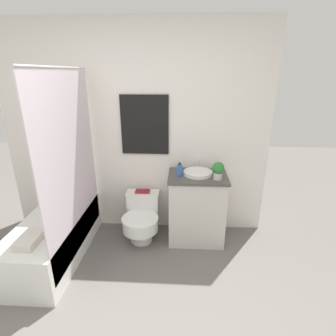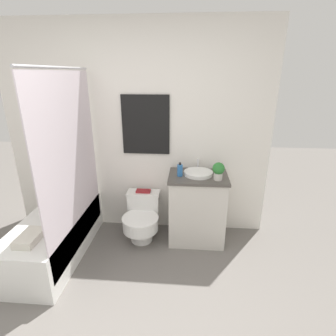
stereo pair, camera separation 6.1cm
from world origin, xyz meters
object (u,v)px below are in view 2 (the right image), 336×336
at_px(potted_plant, 218,170).
at_px(book_on_tank, 143,191).
at_px(sink, 198,173).
at_px(toilet, 142,218).
at_px(soap_bottle, 180,170).

relative_size(potted_plant, book_on_tank, 1.11).
distance_m(sink, potted_plant, 0.26).
bearing_deg(toilet, soap_bottle, 0.83).
relative_size(soap_bottle, book_on_tank, 0.90).
bearing_deg(book_on_tank, soap_bottle, -18.17).
bearing_deg(soap_bottle, toilet, -179.17).
bearing_deg(potted_plant, sink, 148.13).
distance_m(soap_bottle, book_on_tank, 0.58).
height_order(sink, potted_plant, potted_plant).
bearing_deg(book_on_tank, sink, -8.25).
bearing_deg(sink, potted_plant, -31.87).
relative_size(toilet, potted_plant, 2.95).
xyz_separation_m(sink, soap_bottle, (-0.21, -0.05, 0.05)).
bearing_deg(toilet, book_on_tank, 90.00).
bearing_deg(sink, toilet, -174.89).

